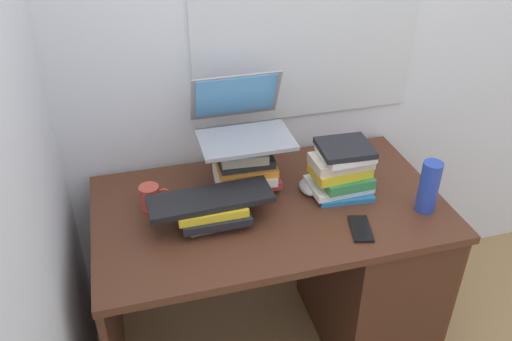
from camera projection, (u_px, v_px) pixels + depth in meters
wall_back at (242, 22)px, 1.94m from camera, size 6.00×0.06×2.60m
wall_left at (13, 87)px, 1.46m from camera, size 0.05×6.00×2.60m
desk at (345, 265)px, 2.15m from camera, size 1.25×0.71×0.76m
book_stack_tall at (246, 167)px, 1.94m from camera, size 0.25×0.18×0.21m
book_stack_keyboard_riser at (212, 211)px, 1.81m from camera, size 0.25×0.18×0.08m
book_stack_side at (342, 170)px, 1.93m from camera, size 0.23×0.19×0.20m
laptop at (241, 121)px, 1.91m from camera, size 0.33×0.30×0.21m
keyboard at (210, 199)px, 1.78m from camera, size 0.43×0.16×0.02m
computer_mouse at (308, 187)px, 1.97m from camera, size 0.06×0.10×0.04m
mug at (151, 197)px, 1.87m from camera, size 0.11×0.07×0.09m
water_bottle at (429, 187)px, 1.84m from camera, size 0.07×0.07×0.19m
cell_phone at (361, 229)px, 1.79m from camera, size 0.10×0.15×0.01m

